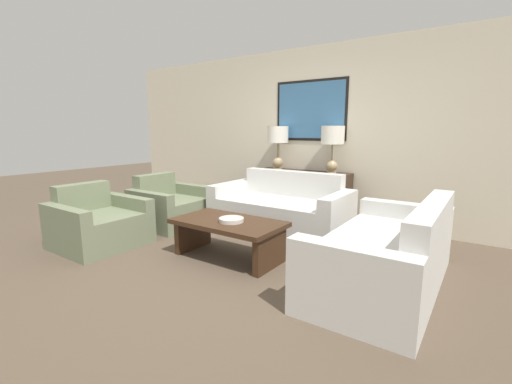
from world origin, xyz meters
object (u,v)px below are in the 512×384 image
at_px(table_lamp_left, 278,139).
at_px(decorative_bowl, 231,220).
at_px(console_table, 302,196).
at_px(coffee_table, 228,230).
at_px(table_lamp_right, 333,140).
at_px(armchair_near_back_wall, 170,207).
at_px(armchair_near_camera, 99,224).
at_px(couch_by_side, 387,256).
at_px(couch_by_back_wall, 281,210).

bearing_deg(table_lamp_left, decorative_bowl, -73.09).
xyz_separation_m(console_table, coffee_table, (0.07, -1.92, -0.07)).
xyz_separation_m(table_lamp_right, armchair_near_back_wall, (-1.98, -1.35, -1.00)).
relative_size(armchair_near_back_wall, armchair_near_camera, 1.00).
height_order(table_lamp_left, armchair_near_back_wall, table_lamp_left).
relative_size(table_lamp_left, armchair_near_camera, 0.72).
bearing_deg(coffee_table, table_lamp_right, 78.48).
xyz_separation_m(table_lamp_right, couch_by_side, (1.23, -1.66, -0.98)).
xyz_separation_m(table_lamp_left, decorative_bowl, (0.59, -1.94, -0.81)).
relative_size(couch_by_back_wall, decorative_bowl, 7.09).
distance_m(table_lamp_left, couch_by_back_wall, 1.27).
relative_size(couch_by_back_wall, armchair_near_camera, 1.99).
relative_size(coffee_table, armchair_near_camera, 1.28).
bearing_deg(armchair_near_camera, console_table, 58.63).
relative_size(table_lamp_right, couch_by_side, 0.36).
height_order(console_table, armchair_near_back_wall, console_table).
height_order(decorative_bowl, armchair_near_back_wall, armchair_near_back_wall).
height_order(console_table, couch_by_side, couch_by_side).
height_order(couch_by_side, coffee_table, couch_by_side).
distance_m(table_lamp_left, table_lamp_right, 0.92).
height_order(armchair_near_back_wall, armchair_near_camera, same).
height_order(table_lamp_right, armchair_near_camera, table_lamp_right).
relative_size(console_table, couch_by_side, 0.78).
distance_m(table_lamp_right, decorative_bowl, 2.13).
bearing_deg(decorative_bowl, couch_by_back_wall, 95.87).
bearing_deg(console_table, couch_by_back_wall, -90.00).
bearing_deg(table_lamp_right, console_table, -180.00).
xyz_separation_m(couch_by_back_wall, coffee_table, (0.07, -1.25, 0.03)).
height_order(couch_by_back_wall, decorative_bowl, couch_by_back_wall).
bearing_deg(coffee_table, decorative_bowl, -21.48).
bearing_deg(decorative_bowl, armchair_near_back_wall, 160.14).
xyz_separation_m(console_table, decorative_bowl, (0.13, -1.94, 0.06)).
bearing_deg(couch_by_back_wall, table_lamp_left, 124.51).
bearing_deg(armchair_near_back_wall, couch_by_side, -5.58).
bearing_deg(couch_by_back_wall, armchair_near_camera, -129.81).
bearing_deg(decorative_bowl, console_table, 93.86).
xyz_separation_m(console_table, armchair_near_camera, (-1.52, -2.49, -0.13)).
height_order(console_table, table_lamp_left, table_lamp_left).
xyz_separation_m(couch_by_side, armchair_near_camera, (-3.21, -0.83, -0.02)).
bearing_deg(couch_by_back_wall, table_lamp_right, 55.49).
distance_m(table_lamp_left, couch_by_side, 2.89).
relative_size(table_lamp_left, coffee_table, 0.56).
xyz_separation_m(console_table, table_lamp_left, (-0.46, 0.00, 0.87)).
distance_m(couch_by_back_wall, decorative_bowl, 1.29).
xyz_separation_m(table_lamp_right, armchair_near_camera, (-1.98, -2.49, -1.00)).
bearing_deg(armchair_near_back_wall, decorative_bowl, -19.86).
bearing_deg(table_lamp_left, table_lamp_right, 0.00).
height_order(coffee_table, armchair_near_camera, armchair_near_camera).
relative_size(table_lamp_left, couch_by_side, 0.36).
distance_m(table_lamp_right, armchair_near_back_wall, 2.59).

